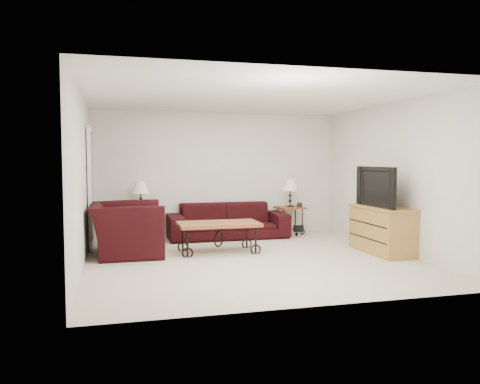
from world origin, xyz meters
The scene contains 20 objects.
ground centered at (0.00, 0.00, 0.00)m, with size 5.00×5.00×0.00m, color beige.
wall_back centered at (0.00, 2.50, 1.25)m, with size 5.00×0.02×2.50m, color white.
wall_front centered at (0.00, -2.50, 1.25)m, with size 5.00×0.02×2.50m, color white.
wall_left centered at (-2.50, 0.00, 1.25)m, with size 0.02×5.00×2.50m, color white.
wall_right centered at (2.50, 0.00, 1.25)m, with size 0.02×5.00×2.50m, color white.
ceiling centered at (0.00, 0.00, 2.50)m, with size 5.00×5.00×0.00m, color white.
doorway centered at (-2.47, 1.65, 1.02)m, with size 0.08×0.94×2.04m, color black.
sofa centered at (0.09, 2.02, 0.34)m, with size 2.34×0.91×0.68m, color black.
side_table_left centered at (-1.57, 2.20, 0.28)m, with size 0.52×0.52×0.56m, color #975426.
side_table_right centered at (1.47, 2.20, 0.28)m, with size 0.52×0.52×0.57m, color #975426.
lamp_left centered at (-1.57, 2.20, 0.84)m, with size 0.32×0.32×0.56m, color black, non-canonical shape.
lamp_right centered at (1.47, 2.20, 0.85)m, with size 0.32×0.32×0.57m, color black, non-canonical shape.
photo_frame_left centered at (-1.72, 2.05, 0.61)m, with size 0.11×0.02×0.09m, color black.
photo_frame_right centered at (1.62, 2.05, 0.61)m, with size 0.11×0.02×0.09m, color black.
coffee_table centered at (-0.38, 0.64, 0.25)m, with size 1.34×0.73×0.50m, color #975426.
armchair centered at (-1.88, 0.81, 0.42)m, with size 1.30×1.14×0.85m, color black.
throw_pillow centered at (-1.72, 0.76, 0.52)m, with size 0.38×0.10×0.38m, color #B84E17.
tv_stand centered at (2.23, -0.08, 0.38)m, with size 0.53×1.28×0.77m, color #BE8146.
television centered at (2.21, -0.08, 1.10)m, with size 1.15×0.15×0.66m, color black.
backpack centered at (1.50, 1.90, 0.20)m, with size 0.31×0.24×0.41m, color black.
Camera 1 is at (-2.04, -7.10, 1.56)m, focal length 35.85 mm.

